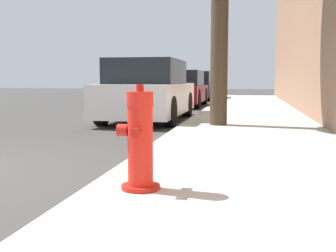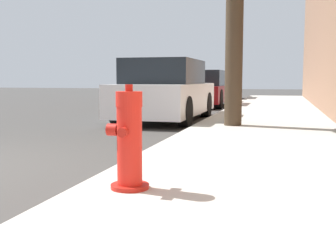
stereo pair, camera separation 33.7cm
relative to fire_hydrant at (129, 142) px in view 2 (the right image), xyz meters
The scene contains 5 objects.
sidewalk_slab 1.06m from the fire_hydrant, 23.83° to the left, with size 2.70×40.00×0.11m.
fire_hydrant is the anchor object (origin of this frame).
parked_car_near 6.78m from the fire_hydrant, 102.88° to the left, with size 1.71×4.07×1.45m.
parked_car_mid 12.18m from the fire_hydrant, 97.79° to the left, with size 1.79×3.80×1.31m.
parked_car_far 17.42m from the fire_hydrant, 95.77° to the left, with size 1.81×4.29×1.37m.
Camera 2 is at (3.76, -3.53, 0.99)m, focal length 45.00 mm.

